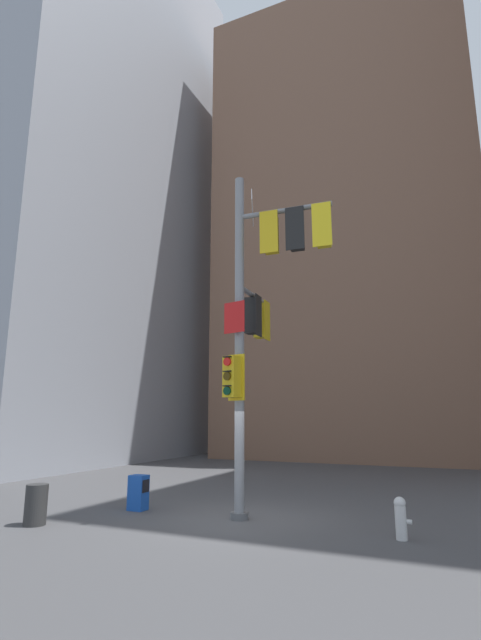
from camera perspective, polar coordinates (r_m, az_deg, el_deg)
The scene contains 7 objects.
ground at distance 11.92m, azimuth -0.14°, elevation -23.24°, with size 120.00×120.00×0.00m, color #474749.
building_tower_left at distance 35.62m, azimuth -22.71°, elevation 15.27°, with size 17.82×17.82×36.05m, color #9399A3.
building_mid_block at distance 35.14m, azimuth 14.02°, elevation 9.05°, with size 15.59×15.59×29.32m, color brown.
signal_pole_assembly at distance 12.10m, azimuth 2.40°, elevation 1.96°, with size 2.84×2.61×8.74m.
fire_hydrant at distance 10.48m, azimuth 19.04°, elevation -21.87°, with size 0.33×0.23×0.81m.
newspaper_box at distance 13.19m, azimuth -12.41°, elevation -19.94°, with size 0.45×0.36×0.87m.
trash_bin at distance 12.14m, azimuth -23.77°, elevation -19.99°, with size 0.48×0.48×0.87m, color #2D2D2D.
Camera 1 is at (4.83, -10.64, 2.37)m, focal length 26.12 mm.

